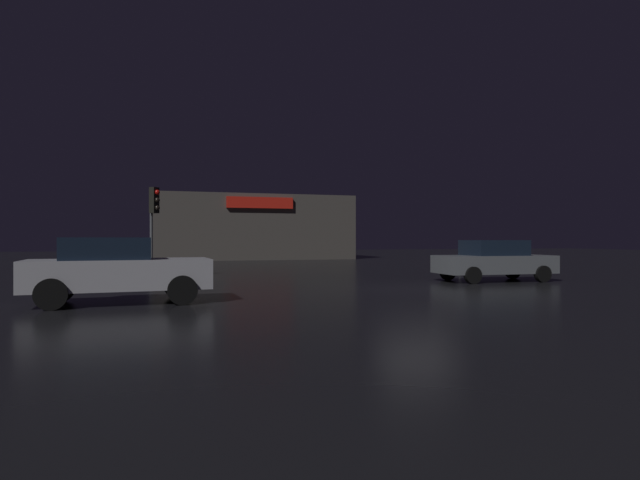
{
  "coord_description": "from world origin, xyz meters",
  "views": [
    {
      "loc": [
        -7.75,
        -15.13,
        1.59
      ],
      "look_at": [
        -1.27,
        6.28,
        1.56
      ],
      "focal_mm": 29.71,
      "sensor_mm": 36.0,
      "label": 1
    }
  ],
  "objects_px": {
    "traffic_signal_opposite": "(154,210)",
    "car_crossing": "(117,269)",
    "store_building": "(252,228)",
    "car_near": "(494,260)"
  },
  "relations": [
    {
      "from": "traffic_signal_opposite",
      "to": "car_crossing",
      "type": "relative_size",
      "value": 0.84
    },
    {
      "from": "store_building",
      "to": "traffic_signal_opposite",
      "type": "bearing_deg",
      "value": -110.0
    },
    {
      "from": "traffic_signal_opposite",
      "to": "car_near",
      "type": "xyz_separation_m",
      "value": [
        12.38,
        -5.16,
        -1.96
      ]
    },
    {
      "from": "store_building",
      "to": "traffic_signal_opposite",
      "type": "relative_size",
      "value": 4.18
    },
    {
      "from": "car_near",
      "to": "car_crossing",
      "type": "bearing_deg",
      "value": -165.88
    },
    {
      "from": "store_building",
      "to": "traffic_signal_opposite",
      "type": "distance_m",
      "value": 21.68
    },
    {
      "from": "car_near",
      "to": "car_crossing",
      "type": "xyz_separation_m",
      "value": [
        -13.15,
        -3.31,
        0.06
      ]
    },
    {
      "from": "store_building",
      "to": "car_crossing",
      "type": "distance_m",
      "value": 30.03
    },
    {
      "from": "traffic_signal_opposite",
      "to": "car_near",
      "type": "bearing_deg",
      "value": -22.65
    },
    {
      "from": "store_building",
      "to": "traffic_signal_opposite",
      "type": "xyz_separation_m",
      "value": [
        -7.41,
        -20.37,
        0.23
      ]
    }
  ]
}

